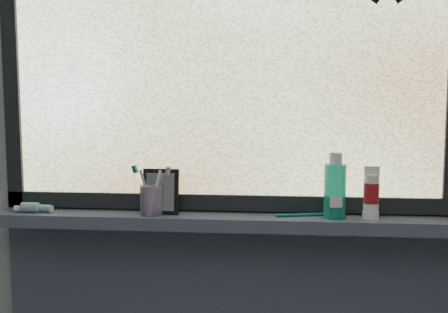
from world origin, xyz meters
name	(u,v)px	position (x,y,z in m)	size (l,w,h in m)	color
wall_back	(252,139)	(0.00, 1.30, 1.25)	(3.00, 0.01, 2.50)	#9EA3A8
windowsill	(250,222)	(0.00, 1.23, 1.00)	(1.62, 0.14, 0.04)	#454A5D
window_pane	(252,49)	(0.00, 1.28, 1.53)	(1.50, 0.01, 1.00)	silver
frame_bottom	(251,203)	(0.00, 1.28, 1.05)	(1.60, 0.03, 0.05)	black
frame_left	(11,52)	(-0.78, 1.28, 1.53)	(0.05, 0.03, 1.10)	black
vanity_mirror	(161,191)	(-0.28, 1.23, 1.09)	(0.11, 0.06, 0.14)	black
toothpaste_tube	(36,207)	(-0.68, 1.21, 1.04)	(0.17, 0.04, 0.03)	silver
toothbrush_cup	(151,200)	(-0.31, 1.21, 1.07)	(0.07, 0.07, 0.09)	#CAA2D7
toothbrush_lying	(304,214)	(0.16, 1.23, 1.03)	(0.21, 0.02, 0.01)	#0B5A6A
mouthwash_bottle	(335,185)	(0.25, 1.22, 1.12)	(0.07, 0.07, 0.16)	teal
cream_tube	(371,191)	(0.36, 1.23, 1.10)	(0.04, 0.04, 0.11)	silver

